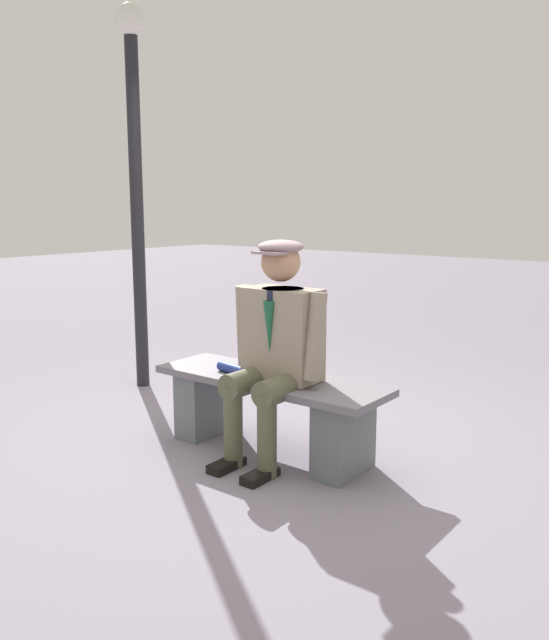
% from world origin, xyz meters
% --- Properties ---
extents(ground_plane, '(30.00, 30.00, 0.00)m').
position_xyz_m(ground_plane, '(0.00, 0.00, 0.00)').
color(ground_plane, gray).
extents(bench, '(1.49, 0.47, 0.47)m').
position_xyz_m(bench, '(0.00, 0.00, 0.29)').
color(bench, slate).
rests_on(bench, ground).
extents(seated_man, '(0.62, 0.61, 1.29)m').
position_xyz_m(seated_man, '(-0.10, 0.07, 0.72)').
color(seated_man, gray).
rests_on(seated_man, ground).
extents(rolled_magazine, '(0.26, 0.11, 0.06)m').
position_xyz_m(rolled_magazine, '(0.21, 0.09, 0.50)').
color(rolled_magazine, navy).
rests_on(rolled_magazine, bench).
extents(lamp_post, '(0.25, 0.25, 3.00)m').
position_xyz_m(lamp_post, '(1.76, -0.53, 1.88)').
color(lamp_post, black).
rests_on(lamp_post, ground).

